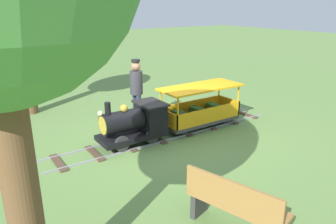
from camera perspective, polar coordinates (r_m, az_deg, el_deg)
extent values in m
plane|color=#608442|center=(7.31, -0.11, -4.12)|extent=(60.00, 60.00, 0.00)
cube|color=gray|center=(7.12, 1.39, -4.59)|extent=(0.03, 5.70, 0.04)
cube|color=gray|center=(7.53, -1.00, -3.25)|extent=(0.03, 5.70, 0.04)
cube|color=#4C3828|center=(8.88, 13.58, -0.38)|extent=(0.78, 0.14, 0.03)
cube|color=#4C3828|center=(8.39, 10.27, -1.27)|extent=(0.78, 0.14, 0.03)
cube|color=#4C3828|center=(7.93, 6.56, -2.26)|extent=(0.78, 0.14, 0.03)
cube|color=#4C3828|center=(7.52, 2.41, -3.35)|extent=(0.78, 0.14, 0.03)
cube|color=#4C3828|center=(7.14, -2.21, -4.55)|extent=(0.78, 0.14, 0.03)
cube|color=#4C3828|center=(6.83, -7.31, -5.83)|extent=(0.78, 0.14, 0.03)
cube|color=#4C3828|center=(6.57, -12.88, -7.16)|extent=(0.78, 0.14, 0.03)
cube|color=#4C3828|center=(6.39, -18.87, -8.52)|extent=(0.78, 0.14, 0.03)
cube|color=black|center=(6.80, -6.48, -4.11)|extent=(0.66, 1.40, 0.10)
cylinder|color=black|center=(6.59, -8.13, -1.66)|extent=(0.44, 0.85, 0.44)
cylinder|color=#B7932D|center=(6.43, -11.52, -2.37)|extent=(0.37, 0.02, 0.37)
cylinder|color=black|center=(6.37, -10.66, 0.68)|extent=(0.12, 0.12, 0.23)
sphere|color=#B7932D|center=(6.52, -7.84, 0.65)|extent=(0.16, 0.16, 0.16)
cube|color=black|center=(6.90, -3.10, -0.78)|extent=(0.66, 0.45, 0.55)
cube|color=black|center=(6.81, -3.14, 1.56)|extent=(0.74, 0.53, 0.04)
sphere|color=#F2EAB2|center=(6.33, -11.92, -0.23)|extent=(0.10, 0.10, 0.10)
cylinder|color=#2D2D2D|center=(6.44, -8.11, -5.61)|extent=(0.05, 0.32, 0.32)
cylinder|color=#2D2D2D|center=(6.89, -10.11, -4.06)|extent=(0.05, 0.32, 0.32)
cylinder|color=#2D2D2D|center=(6.74, -2.77, -4.30)|extent=(0.05, 0.32, 0.32)
cylinder|color=#2D2D2D|center=(7.18, -5.02, -2.90)|extent=(0.05, 0.32, 0.32)
cube|color=#3F3F3F|center=(7.77, 5.66, -1.37)|extent=(0.74, 1.90, 0.08)
cube|color=orange|center=(7.45, 7.42, -0.57)|extent=(0.04, 1.90, 0.35)
cube|color=orange|center=(7.96, 4.10, 0.79)|extent=(0.04, 1.90, 0.35)
cube|color=orange|center=(7.17, -0.03, -1.18)|extent=(0.74, 0.04, 0.35)
cube|color=orange|center=(8.30, 10.66, 1.26)|extent=(0.74, 0.04, 0.35)
cylinder|color=orange|center=(6.86, 1.77, -0.35)|extent=(0.04, 0.04, 0.75)
cylinder|color=orange|center=(7.39, -1.32, 1.06)|extent=(0.04, 0.04, 0.75)
cylinder|color=orange|center=(8.00, 12.29, 1.99)|extent=(0.04, 0.04, 0.75)
cylinder|color=orange|center=(8.46, 8.99, 3.09)|extent=(0.04, 0.04, 0.75)
cube|color=orange|center=(7.54, 5.85, 4.43)|extent=(0.84, 2.00, 0.04)
cube|color=#2D6B33|center=(8.06, 8.62, 0.43)|extent=(0.58, 0.20, 0.24)
cube|color=#2D6B33|center=(7.72, 5.69, -0.26)|extent=(0.58, 0.20, 0.24)
cube|color=#2D6B33|center=(7.41, 2.51, -1.00)|extent=(0.58, 0.20, 0.24)
cylinder|color=#262626|center=(7.19, 2.93, -3.14)|extent=(0.04, 0.24, 0.24)
cylinder|color=#262626|center=(7.60, 0.48, -1.90)|extent=(0.04, 0.24, 0.24)
cylinder|color=#262626|center=(8.02, 10.55, -1.13)|extent=(0.04, 0.24, 0.24)
cylinder|color=#262626|center=(8.39, 7.98, -0.11)|extent=(0.04, 0.24, 0.24)
cylinder|color=#282D47|center=(7.71, -5.18, 0.21)|extent=(0.12, 0.12, 0.80)
cylinder|color=#282D47|center=(7.86, -5.82, 0.55)|extent=(0.12, 0.12, 0.80)
cylinder|color=#333338|center=(7.60, -5.66, 5.22)|extent=(0.30, 0.30, 0.55)
sphere|color=#936B4C|center=(7.53, -5.75, 8.07)|extent=(0.22, 0.22, 0.22)
cylinder|color=black|center=(7.50, -5.78, 9.05)|extent=(0.20, 0.20, 0.06)
cube|color=olive|center=(4.32, 12.16, -15.56)|extent=(1.36, 0.75, 0.06)
cube|color=olive|center=(4.08, 11.12, -14.40)|extent=(1.26, 0.40, 0.40)
cube|color=#333333|center=(4.67, 5.58, -15.43)|extent=(0.17, 0.33, 0.42)
cylinder|color=brown|center=(3.20, -24.41, -13.76)|extent=(0.31, 0.31, 2.38)
cylinder|color=brown|center=(9.29, -23.88, 6.72)|extent=(0.35, 0.35, 2.33)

